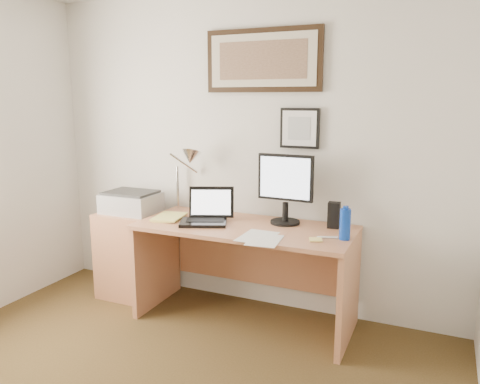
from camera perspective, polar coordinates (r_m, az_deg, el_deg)
The scene contains 17 objects.
wall_back at distance 3.75m, azimuth 0.69°, elevation 4.92°, with size 3.50×0.02×2.50m, color silver.
side_cabinet at distance 4.12m, azimuth -13.10°, elevation -7.41°, with size 0.50×0.40×0.73m, color #AF6D49.
water_bottle at distance 3.17m, azimuth 12.69°, elevation -3.86°, with size 0.07×0.07×0.21m, color #0D38B0.
bottle_cap at distance 3.14m, azimuth 12.78°, elevation -1.86°, with size 0.04×0.04×0.02m, color #0D38B0.
speaker at distance 3.43m, azimuth 11.37°, elevation -2.78°, with size 0.08×0.07×0.19m, color black.
paper_sheet_a at distance 3.18m, azimuth 2.12°, elevation -5.45°, with size 0.22×0.31×0.00m, color white.
paper_sheet_b at distance 3.10m, azimuth 3.03°, elevation -5.88°, with size 0.20×0.29×0.00m, color white.
sticky_pad at distance 3.13m, azimuth 9.22°, elevation -5.75°, with size 0.08×0.08×0.01m, color #FFE878.
marker_pen at distance 3.19m, azimuth 10.61°, elevation -5.47°, with size 0.02×0.02×0.14m, color white.
book at distance 3.73m, azimuth -10.10°, elevation -2.95°, with size 0.21×0.28×0.02m, color #ECE36F.
desk at distance 3.59m, azimuth 1.10°, elevation -7.41°, with size 1.60×0.70×0.75m.
laptop at distance 3.53m, azimuth -4.12°, elevation -2.82°, with size 0.41×0.41×0.26m.
lcd_monitor at distance 3.45m, azimuth 5.56°, elevation 0.80°, with size 0.42×0.22×0.52m.
printer at distance 4.01m, azimuth -13.13°, elevation -1.20°, with size 0.44×0.34×0.18m.
desk_lamp at distance 3.77m, azimuth -6.19°, elevation 3.93°, with size 0.29×0.27×0.53m.
picture_large at distance 3.65m, azimuth 2.79°, elevation 15.74°, with size 0.92×0.04×0.47m.
picture_small at distance 3.55m, azimuth 7.29°, elevation 7.71°, with size 0.30×0.03×0.30m.
Camera 1 is at (1.45, -1.43, 1.67)m, focal length 35.00 mm.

